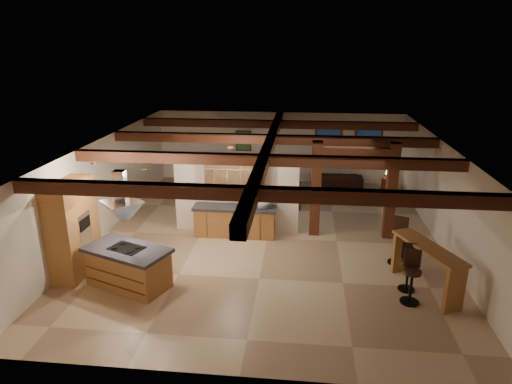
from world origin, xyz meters
TOP-DOWN VIEW (x-y plane):
  - ground at (0.00, 0.00)m, footprint 12.00×12.00m
  - room_walls at (0.00, 0.00)m, footprint 12.00×12.00m
  - ceiling_beams at (0.00, 0.00)m, footprint 10.00×12.00m
  - timber_posts at (2.50, 0.50)m, footprint 2.50×0.30m
  - partition_wall at (-1.00, 0.50)m, footprint 3.80×0.18m
  - pantry_cabinet at (-4.67, -2.60)m, footprint 0.67×1.60m
  - back_counter at (-1.00, 0.11)m, footprint 2.50×0.66m
  - upper_display_cabinet at (-1.00, 0.31)m, footprint 1.80×0.36m
  - range_hood at (-3.09, -3.14)m, footprint 1.10×1.10m
  - back_windows at (2.80, 5.93)m, footprint 2.70×0.07m
  - framed_art at (-1.50, 5.94)m, footprint 0.65×0.05m
  - recessed_cans at (-2.53, -1.93)m, footprint 3.16×2.46m
  - kitchen_island at (-3.09, -3.14)m, footprint 2.28×1.75m
  - dining_table at (-0.07, 3.18)m, footprint 2.09×1.31m
  - sofa at (2.43, 5.50)m, footprint 2.00×0.81m
  - microwave at (-0.10, 0.11)m, footprint 0.50×0.40m
  - bar_counter at (3.96, -2.59)m, footprint 1.36×2.20m
  - side_table at (4.34, 4.92)m, footprint 0.59×0.59m
  - table_lamp at (4.34, 4.92)m, footprint 0.28×0.28m
  - bar_stool_a at (3.50, -3.16)m, footprint 0.43×0.43m
  - bar_stool_b at (3.55, -2.59)m, footprint 0.40×0.40m
  - bar_stool_c at (3.57, -1.21)m, footprint 0.48×0.49m
  - dining_chairs at (-0.07, 3.18)m, footprint 2.10×2.10m

SIDE VIEW (x-z plane):
  - ground at x=0.00m, z-range 0.00..0.00m
  - side_table at x=4.34m, z-range 0.00..0.58m
  - sofa at x=2.43m, z-range 0.00..0.58m
  - dining_table at x=-0.07m, z-range 0.00..0.70m
  - back_counter at x=-1.00m, z-range 0.01..0.95m
  - kitchen_island at x=-3.09m, z-range 0.00..1.01m
  - bar_stool_b at x=3.55m, z-range 0.01..1.15m
  - dining_chairs at x=-0.07m, z-range 0.01..1.21m
  - bar_stool_a at x=3.50m, z-range 0.01..1.24m
  - bar_stool_c at x=3.57m, z-range 0.01..1.28m
  - bar_counter at x=3.96m, z-range 0.20..1.33m
  - table_lamp at x=4.34m, z-range 0.65..0.98m
  - microwave at x=-0.10m, z-range 0.94..1.18m
  - partition_wall at x=-1.00m, z-range 0.00..2.20m
  - pantry_cabinet at x=-4.67m, z-range 0.00..2.40m
  - back_windows at x=2.80m, z-range 0.65..2.35m
  - framed_art at x=-1.50m, z-range 1.27..2.12m
  - timber_posts at x=2.50m, z-range 0.31..3.21m
  - room_walls at x=0.00m, z-range -4.22..7.78m
  - range_hood at x=-3.09m, z-range 1.08..2.48m
  - upper_display_cabinet at x=-1.00m, z-range 1.37..2.33m
  - ceiling_beams at x=0.00m, z-range 2.62..2.90m
  - recessed_cans at x=-2.53m, z-range 2.85..2.89m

